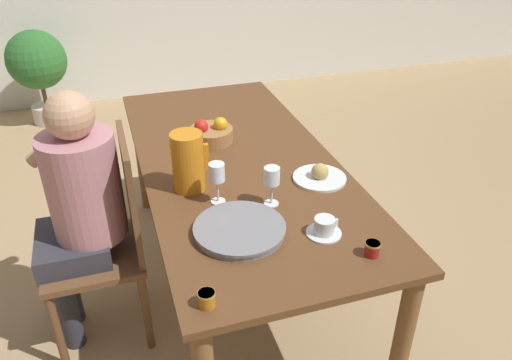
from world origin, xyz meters
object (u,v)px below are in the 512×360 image
bread_plate (320,176)px  fruit_bowl (211,133)px  wine_glass_water (217,174)px  red_pitcher (188,162)px  jam_jar_amber (372,248)px  jam_jar_red (207,298)px  serving_tray (240,229)px  chair_person_side (109,239)px  teacup_near_person (324,227)px  person_seated (78,202)px  potted_plant (37,65)px  wine_glass_juice (272,178)px

bread_plate → fruit_bowl: (-0.35, 0.50, 0.03)m
bread_plate → wine_glass_water: bearing=-175.0°
red_pitcher → fruit_bowl: red_pitcher is taller
red_pitcher → jam_jar_amber: 0.80m
bread_plate → jam_jar_red: (-0.62, -0.58, 0.01)m
serving_tray → fruit_bowl: fruit_bowl is taller
chair_person_side → jam_jar_amber: bearing=-129.3°
chair_person_side → serving_tray: chair_person_side is taller
teacup_near_person → jam_jar_red: teacup_near_person is taller
person_seated → wine_glass_water: (0.54, -0.25, 0.18)m
jam_jar_amber → potted_plant: bearing=110.9°
red_pitcher → teacup_near_person: size_ratio=1.93×
serving_tray → bread_plate: size_ratio=1.47×
wine_glass_juice → potted_plant: wine_glass_juice is taller
person_seated → jam_jar_red: person_seated is taller
wine_glass_juice → bread_plate: 0.30m
teacup_near_person → fruit_bowl: bearing=103.8°
person_seated → teacup_near_person: person_seated is taller
serving_tray → fruit_bowl: bearing=84.2°
serving_tray → jam_jar_amber: bearing=-33.3°
wine_glass_water → jam_jar_amber: bearing=-49.1°
wine_glass_juice → jam_jar_red: size_ratio=3.05×
teacup_near_person → jam_jar_red: (-0.48, -0.22, 0.00)m
wine_glass_water → potted_plant: 3.00m
potted_plant → bread_plate: bearing=-65.0°
chair_person_side → bread_plate: 0.95m
person_seated → potted_plant: 2.63m
bread_plate → fruit_bowl: fruit_bowl is taller
red_pitcher → bread_plate: red_pitcher is taller
chair_person_side → person_seated: bearing=75.5°
chair_person_side → teacup_near_person: size_ratio=7.56×
serving_tray → jam_jar_amber: size_ratio=6.26×
jam_jar_amber → chair_person_side: bearing=140.7°
teacup_near_person → jam_jar_amber: teacup_near_person is taller
red_pitcher → wine_glass_juice: (0.28, -0.22, -0.01)m
red_pitcher → jam_jar_red: 0.69m
red_pitcher → jam_jar_red: (-0.08, -0.68, -0.10)m
person_seated → jam_jar_amber: size_ratio=22.03×
potted_plant → chair_person_side: bearing=-81.0°
teacup_near_person → red_pitcher: bearing=130.9°
bread_plate → potted_plant: bearing=115.0°
chair_person_side → jam_jar_red: 0.85m
wine_glass_juice → chair_person_side: bearing=154.6°
wine_glass_water → jam_jar_red: bearing=-107.5°
wine_glass_water → bread_plate: size_ratio=0.75×
wine_glass_water → wine_glass_juice: wine_glass_water is taller
teacup_near_person → potted_plant: 3.39m
chair_person_side → teacup_near_person: 0.97m
person_seated → potted_plant: (-0.33, 2.61, -0.18)m
chair_person_side → fruit_bowl: 0.69m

